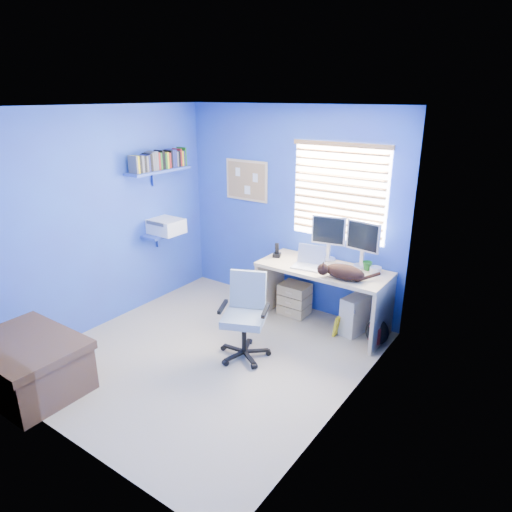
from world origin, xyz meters
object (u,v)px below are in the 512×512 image
Objects in this scene: laptop at (308,258)px; cat at (345,272)px; desk at (322,297)px; office_chair at (245,326)px; tower_pc at (357,314)px.

cat is at bearing -16.89° from laptop.
office_chair is at bearing -109.65° from desk.
laptop is 0.73× the size of tower_pc.
cat reaches higher than office_chair.
cat is (0.49, -0.08, -0.03)m from laptop.
desk is at bearing 70.35° from office_chair.
office_chair is (-0.21, -0.92, -0.52)m from laptop.
tower_pc is (0.40, 0.11, -0.14)m from desk.
laptop reaches higher than cat.
laptop is 0.50m from cat.
cat is 0.50× the size of office_chair.
tower_pc is at bearing 54.66° from cat.
laptop is at bearing -147.09° from desk.
laptop is (-0.16, -0.10, 0.48)m from desk.
laptop reaches higher than desk.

